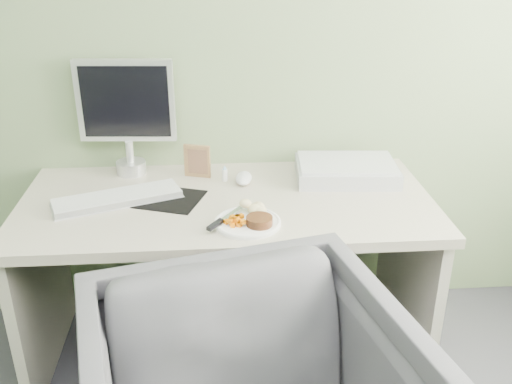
{
  "coord_description": "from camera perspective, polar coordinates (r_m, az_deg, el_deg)",
  "views": [
    {
      "loc": [
        -0.04,
        -0.38,
        1.68
      ],
      "look_at": [
        0.1,
        1.5,
        0.81
      ],
      "focal_mm": 40.0,
      "sensor_mm": 36.0,
      "label": 1
    }
  ],
  "objects": [
    {
      "name": "wall_back",
      "position": [
        2.4,
        -3.54,
        16.75
      ],
      "size": [
        3.5,
        0.0,
        3.5
      ],
      "primitive_type": "plane",
      "rotation": [
        1.57,
        0.0,
        0.0
      ],
      "color": "#71855D",
      "rests_on": "floor"
    },
    {
      "name": "desk",
      "position": [
        2.3,
        -2.84,
        -4.85
      ],
      "size": [
        1.6,
        0.75,
        0.73
      ],
      "color": "#BDB49F",
      "rests_on": "floor"
    },
    {
      "name": "plate",
      "position": [
        2.02,
        -0.85,
        -3.08
      ],
      "size": [
        0.24,
        0.24,
        0.01
      ],
      "primitive_type": "cylinder",
      "color": "white",
      "rests_on": "desk"
    },
    {
      "name": "steak",
      "position": [
        1.99,
        0.34,
        -2.9
      ],
      "size": [
        0.1,
        0.1,
        0.03
      ],
      "primitive_type": "cylinder",
      "rotation": [
        0.0,
        0.0,
        -0.02
      ],
      "color": "black",
      "rests_on": "plate"
    },
    {
      "name": "potato_pile",
      "position": [
        2.06,
        -0.05,
        -1.53
      ],
      "size": [
        0.11,
        0.08,
        0.05
      ],
      "primitive_type": "ellipsoid",
      "rotation": [
        0.0,
        0.0,
        -0.16
      ],
      "color": "tan",
      "rests_on": "plate"
    },
    {
      "name": "carrot_heap",
      "position": [
        1.99,
        -2.18,
        -2.76
      ],
      "size": [
        0.07,
        0.06,
        0.04
      ],
      "primitive_type": "cube",
      "rotation": [
        0.0,
        0.0,
        0.18
      ],
      "color": "#D96704",
      "rests_on": "plate"
    },
    {
      "name": "steak_knife",
      "position": [
        2.0,
        -3.58,
        -2.92
      ],
      "size": [
        0.13,
        0.18,
        0.01
      ],
      "rotation": [
        0.0,
        0.0,
        0.95
      ],
      "color": "silver",
      "rests_on": "plate"
    },
    {
      "name": "mousepad",
      "position": [
        2.24,
        -8.79,
        -0.68
      ],
      "size": [
        0.31,
        0.29,
        0.0
      ],
      "primitive_type": "cube",
      "rotation": [
        0.0,
        0.0,
        -0.34
      ],
      "color": "black",
      "rests_on": "desk"
    },
    {
      "name": "keyboard",
      "position": [
        2.25,
        -13.69,
        -0.56
      ],
      "size": [
        0.5,
        0.3,
        0.02
      ],
      "primitive_type": "cube",
      "rotation": [
        0.0,
        0.0,
        0.35
      ],
      "color": "white",
      "rests_on": "desk"
    },
    {
      "name": "computer_mouse",
      "position": [
        2.35,
        -1.23,
        1.39
      ],
      "size": [
        0.08,
        0.13,
        0.04
      ],
      "primitive_type": "ellipsoid",
      "rotation": [
        0.0,
        0.0,
        -0.13
      ],
      "color": "white",
      "rests_on": "desk"
    },
    {
      "name": "photo_frame",
      "position": [
        2.4,
        -5.9,
        3.1
      ],
      "size": [
        0.11,
        0.05,
        0.14
      ],
      "primitive_type": "cube",
      "rotation": [
        0.0,
        0.0,
        -0.3
      ],
      "color": "#9A6D47",
      "rests_on": "desk"
    },
    {
      "name": "eyedrop_bottle",
      "position": [
        2.37,
        -3.14,
        1.84
      ],
      "size": [
        0.02,
        0.02,
        0.07
      ],
      "color": "white",
      "rests_on": "desk"
    },
    {
      "name": "scanner",
      "position": [
        2.42,
        9.01,
        2.07
      ],
      "size": [
        0.43,
        0.31,
        0.06
      ],
      "primitive_type": "cube",
      "rotation": [
        0.0,
        0.0,
        -0.07
      ],
      "color": "silver",
      "rests_on": "desk"
    },
    {
      "name": "monitor",
      "position": [
        2.44,
        -12.84,
        7.93
      ],
      "size": [
        0.4,
        0.13,
        0.48
      ],
      "rotation": [
        0.0,
        0.0,
        -0.07
      ],
      "color": "silver",
      "rests_on": "desk"
    }
  ]
}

